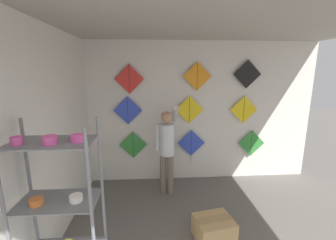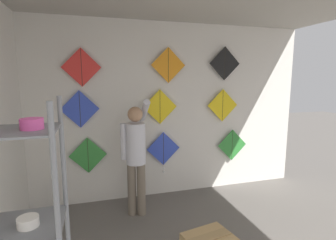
% 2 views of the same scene
% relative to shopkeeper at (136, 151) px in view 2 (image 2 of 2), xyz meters
% --- Properties ---
extents(back_panel, '(4.91, 0.06, 2.80)m').
position_rel_shopkeeper_xyz_m(back_panel, '(0.55, 0.59, 0.47)').
color(back_panel, silver).
rests_on(back_panel, ground).
extents(shopkeeper, '(0.41, 0.53, 1.65)m').
position_rel_shopkeeper_xyz_m(shopkeeper, '(0.00, 0.00, 0.00)').
color(shopkeeper, '#726656').
rests_on(shopkeeper, ground).
extents(kite_0, '(0.55, 0.01, 0.55)m').
position_rel_shopkeeper_xyz_m(kite_0, '(-0.65, 0.50, -0.15)').
color(kite_0, '#338C38').
extents(kite_1, '(0.55, 0.04, 0.69)m').
position_rel_shopkeeper_xyz_m(kite_1, '(0.53, 0.50, -0.16)').
color(kite_1, blue).
extents(kite_2, '(0.55, 0.01, 0.55)m').
position_rel_shopkeeper_xyz_m(kite_2, '(1.79, 0.50, -0.17)').
color(kite_2, '#338C38').
extents(kite_3, '(0.55, 0.01, 0.55)m').
position_rel_shopkeeper_xyz_m(kite_3, '(-0.73, 0.50, 0.55)').
color(kite_3, blue).
extents(kite_4, '(0.55, 0.01, 0.55)m').
position_rel_shopkeeper_xyz_m(kite_4, '(0.48, 0.50, 0.55)').
color(kite_4, yellow).
extents(kite_5, '(0.55, 0.01, 0.55)m').
position_rel_shopkeeper_xyz_m(kite_5, '(1.58, 0.50, 0.54)').
color(kite_5, yellow).
extents(kite_6, '(0.55, 0.01, 0.55)m').
position_rel_shopkeeper_xyz_m(kite_6, '(-0.68, 0.50, 1.15)').
color(kite_6, red).
extents(kite_7, '(0.55, 0.01, 0.55)m').
position_rel_shopkeeper_xyz_m(kite_7, '(0.62, 0.50, 1.20)').
color(kite_7, orange).
extents(kite_8, '(0.55, 0.01, 0.55)m').
position_rel_shopkeeper_xyz_m(kite_8, '(1.60, 0.50, 1.24)').
color(kite_8, black).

